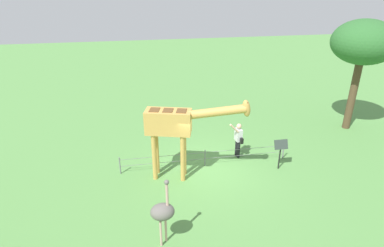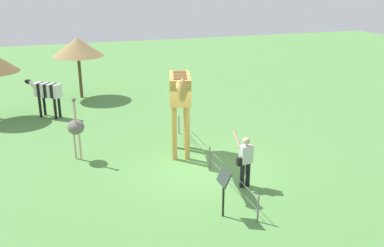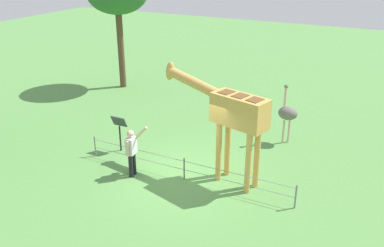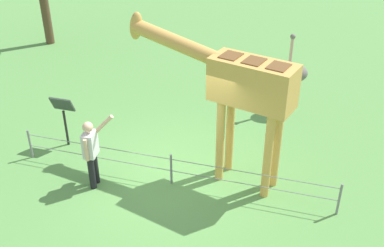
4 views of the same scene
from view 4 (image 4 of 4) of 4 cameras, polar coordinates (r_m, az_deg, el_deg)
The scene contains 6 objects.
ground_plane at distance 10.38m, azimuth -2.11°, elevation -6.61°, with size 60.00×60.00×0.00m, color #568E47.
giraffe at distance 9.25m, azimuth 5.63°, elevation 4.75°, with size 3.85×1.50×3.38m.
visitor at distance 9.85m, azimuth -12.37°, elevation -3.24°, with size 0.64×0.58×1.71m.
ostrich at distance 12.72m, azimuth 12.56°, elevation 6.16°, with size 0.70×0.56×2.25m.
info_sign at distance 11.40m, azimuth -15.67°, elevation 1.50°, with size 0.56×0.21×1.32m.
wire_fence at distance 9.96m, azimuth -2.60°, elevation -5.55°, with size 7.05×0.05×0.75m.
Camera 4 is at (-2.73, 7.83, 6.25)m, focal length 43.01 mm.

